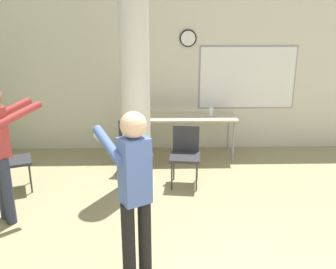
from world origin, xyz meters
TOP-DOWN VIEW (x-y plane):
  - wall_back at (0.02, 5.06)m, footprint 8.00×0.15m
  - support_pillar at (-0.71, 3.39)m, footprint 0.40×0.40m
  - folding_table at (0.07, 4.51)m, footprint 1.77×0.63m
  - bottle_on_table at (0.52, 4.48)m, footprint 0.07×0.07m
  - chair_by_left_wall at (-2.52, 3.22)m, footprint 0.57×0.57m
  - chair_table_left at (-0.79, 3.95)m, footprint 0.52×0.52m
  - chair_table_front at (0.01, 3.42)m, footprint 0.49×0.49m
  - person_watching_back at (-2.24, 2.40)m, footprint 0.65×0.64m
  - person_playing_front at (-0.61, 1.24)m, footprint 0.58×0.68m

SIDE VIEW (x-z plane):
  - chair_by_left_wall at x=-2.52m, z-range 0.08..0.95m
  - chair_table_left at x=-0.79m, z-range 0.08..0.95m
  - chair_table_front at x=0.01m, z-range 0.08..0.95m
  - folding_table at x=0.07m, z-range 0.33..1.09m
  - bottle_on_table at x=0.52m, z-range 0.74..0.96m
  - person_playing_front at x=-0.61m, z-range 0.15..1.84m
  - person_watching_back at x=-2.24m, z-range 0.15..1.84m
  - wall_back at x=0.02m, z-range 0.00..2.80m
  - support_pillar at x=-0.71m, z-range 0.00..2.80m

